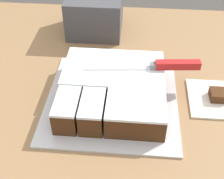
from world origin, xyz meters
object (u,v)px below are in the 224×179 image
cake (113,89)px  brownie (219,96)px  knife (168,65)px  cake_board (112,100)px  storage_box (95,14)px

cake → brownie: bearing=4.4°
brownie → knife: bearing=164.9°
knife → cake_board: bearing=18.1°
cake_board → brownie: 0.29m
cake_board → knife: bearing=23.4°
cake → storage_box: size_ratio=1.52×
knife → brownie: size_ratio=7.00×
cake_board → storage_box: 0.39m
cake → brownie: 0.29m
cake_board → brownie: brownie is taller
brownie → storage_box: 0.52m
cake → brownie: (0.29, 0.02, -0.02)m
brownie → cake_board: bearing=-175.2°
storage_box → knife: bearing=-52.3°
cake_board → brownie: size_ratio=8.07×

